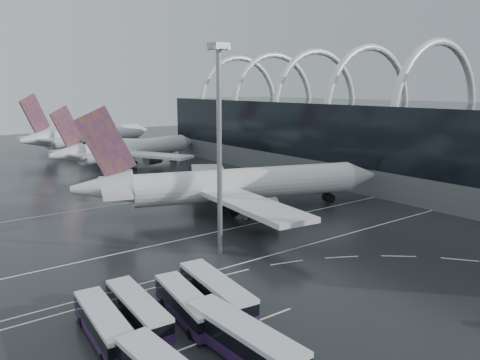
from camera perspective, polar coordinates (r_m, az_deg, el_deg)
ground at (r=71.07m, az=3.28°, el=-8.54°), size 420.00×420.00×0.00m
terminal at (r=127.13m, az=19.14°, el=4.72°), size 42.00×160.00×34.90m
lane_marking_near at (r=69.64m, az=4.35°, el=-8.97°), size 120.00×0.25×0.01m
lane_marking_mid at (r=80.13m, az=-2.26°, el=-6.20°), size 120.00×0.25×0.01m
lane_marking_far at (r=103.62m, az=-11.07°, el=-2.35°), size 120.00×0.25×0.01m
bus_bay_line_south at (r=46.68m, az=-7.40°, el=-19.91°), size 28.00×0.25×0.01m
bus_bay_line_north at (r=59.65m, az=-15.18°, el=-12.95°), size 28.00×0.25×0.01m
airliner_main at (r=90.85m, az=-0.86°, el=-0.67°), size 60.51×52.42×20.95m
airliner_gate_b at (r=149.11m, az=-13.38°, el=3.57°), size 54.41×48.22×19.13m
airliner_gate_c at (r=185.88m, az=-17.83°, el=5.04°), size 58.75×53.65×21.91m
bus_row_near_a at (r=48.93m, az=-16.27°, el=-16.53°), size 3.68×12.28×2.98m
bus_row_near_b at (r=50.85m, az=-12.36°, el=-15.21°), size 3.44×12.23×2.98m
bus_row_near_c at (r=51.27m, az=-6.54°, el=-14.80°), size 4.22×12.23×2.95m
bus_row_near_d at (r=53.32m, az=-2.91°, el=-13.47°), size 4.33×13.43×3.25m
bus_row_far_c at (r=44.16m, az=0.43°, el=-18.95°), size 3.77×13.96×3.40m
floodlight_mast at (r=65.53m, az=-2.56°, el=6.66°), size 2.29×2.29×29.90m
gse_cart_belly_a at (r=99.93m, az=3.99°, el=-2.32°), size 2.15×1.27×1.17m
gse_cart_belly_c at (r=90.46m, az=1.88°, el=-3.70°), size 2.48×1.47×1.35m
gse_cart_belly_d at (r=110.01m, az=7.39°, el=-1.13°), size 2.10×1.24×1.15m
gse_cart_belly_e at (r=106.87m, az=-3.54°, el=-1.44°), size 1.96×1.16×1.07m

